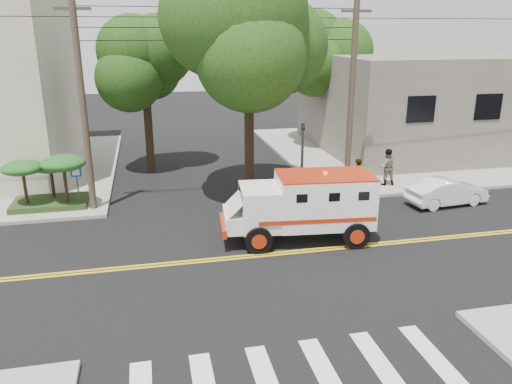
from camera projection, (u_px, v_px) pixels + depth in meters
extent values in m
plane|color=black|center=(245.00, 257.00, 17.55)|extent=(100.00, 100.00, 0.00)
cube|color=gray|center=(406.00, 150.00, 32.82)|extent=(17.00, 17.00, 0.15)
cube|color=#605952|center=(428.00, 101.00, 32.64)|extent=(14.00, 12.00, 6.00)
cylinder|color=#382D23|center=(83.00, 109.00, 20.58)|extent=(0.28, 0.28, 9.00)
cylinder|color=#382D23|center=(351.00, 100.00, 23.20)|extent=(0.28, 0.28, 9.00)
cylinder|color=black|center=(249.00, 124.00, 22.81)|extent=(0.44, 0.44, 7.00)
sphere|color=#18340E|center=(249.00, 44.00, 21.72)|extent=(5.32, 5.32, 5.32)
sphere|color=#18340E|center=(279.00, 31.00, 21.07)|extent=(4.56, 4.56, 4.56)
cylinder|color=black|center=(148.00, 122.00, 27.21)|extent=(0.44, 0.44, 5.60)
sphere|color=#18340E|center=(145.00, 70.00, 26.34)|extent=(3.92, 3.92, 3.92)
sphere|color=#18340E|center=(161.00, 62.00, 25.86)|extent=(3.36, 3.36, 3.36)
cylinder|color=black|center=(323.00, 103.00, 33.22)|extent=(0.44, 0.44, 5.95)
sphere|color=#18340E|center=(325.00, 57.00, 32.30)|extent=(4.20, 4.20, 4.20)
sphere|color=#18340E|center=(342.00, 50.00, 31.79)|extent=(3.60, 3.60, 3.60)
cylinder|color=#3F3F42|center=(302.00, 162.00, 22.97)|extent=(0.12, 0.12, 3.60)
imported|color=#3F3F42|center=(303.00, 133.00, 22.55)|extent=(0.15, 0.18, 0.90)
cylinder|color=#3F3F42|center=(78.00, 189.00, 21.73)|extent=(0.06, 0.06, 2.00)
cube|color=#0C33A5|center=(76.00, 172.00, 21.43)|extent=(0.45, 0.03, 0.45)
cube|color=#1E3314|center=(51.00, 202.00, 22.25)|extent=(3.20, 2.00, 0.24)
cylinder|color=black|center=(25.00, 187.00, 21.51)|extent=(0.14, 0.14, 1.52)
ellipsoid|color=#174514|center=(22.00, 168.00, 21.25)|extent=(1.73, 1.73, 0.60)
cylinder|color=black|center=(52.00, 183.00, 22.39)|extent=(0.14, 0.14, 1.36)
ellipsoid|color=#174514|center=(50.00, 166.00, 22.15)|extent=(1.55, 1.55, 0.54)
cylinder|color=black|center=(66.00, 184.00, 21.65)|extent=(0.14, 0.14, 1.68)
ellipsoid|color=#174514|center=(63.00, 163.00, 21.36)|extent=(1.91, 1.91, 0.66)
cube|color=white|center=(324.00, 200.00, 18.62)|extent=(3.67, 2.39, 1.88)
cube|color=white|center=(260.00, 207.00, 18.40)|extent=(1.61, 2.10, 1.52)
cube|color=black|center=(241.00, 197.00, 18.20)|extent=(0.20, 1.52, 0.63)
cube|color=white|center=(235.00, 219.00, 18.43)|extent=(0.97, 1.86, 0.63)
cube|color=#A9260D|center=(223.00, 225.00, 18.45)|extent=(0.35, 1.93, 0.31)
cube|color=#A9260D|center=(325.00, 175.00, 18.32)|extent=(3.67, 2.39, 0.05)
cylinder|color=black|center=(259.00, 240.00, 17.71)|extent=(1.01, 0.38, 0.98)
cylinder|color=black|center=(252.00, 220.00, 19.60)|extent=(1.01, 0.38, 0.98)
cylinder|color=black|center=(356.00, 235.00, 18.12)|extent=(1.01, 0.38, 0.98)
cylinder|color=black|center=(341.00, 216.00, 20.01)|extent=(1.01, 0.38, 0.98)
imported|color=white|center=(447.00, 192.00, 22.61)|extent=(3.82, 1.68, 1.22)
imported|color=gray|center=(357.00, 176.00, 23.68)|extent=(0.64, 0.45, 1.70)
imported|color=gray|center=(387.00, 167.00, 24.95)|extent=(0.98, 0.81, 1.85)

